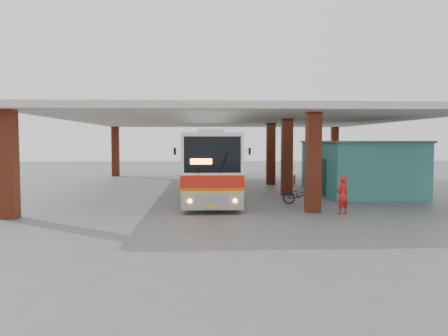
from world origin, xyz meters
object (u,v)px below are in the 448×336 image
pedestrian (343,195)px  red_chair (293,181)px  motorcycle (301,195)px  coach_bus (211,164)px

pedestrian → red_chair: size_ratio=2.01×
motorcycle → pedestrian: 3.22m
pedestrian → red_chair: pedestrian is taller
pedestrian → red_chair: bearing=-116.8°
pedestrian → motorcycle: bearing=-95.5°
motorcycle → red_chair: 8.43m
motorcycle → pedestrian: pedestrian is taller
coach_bus → pedestrian: size_ratio=7.80×
coach_bus → pedestrian: (5.47, -6.32, -1.02)m
motorcycle → red_chair: bearing=6.9°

